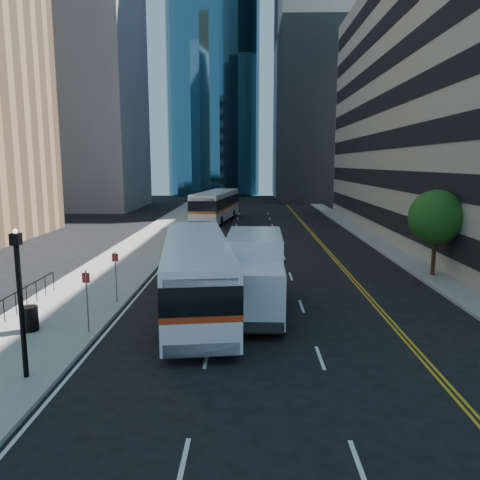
# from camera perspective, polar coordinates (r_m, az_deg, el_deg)

# --- Properties ---
(ground) EXTENTS (160.00, 160.00, 0.00)m
(ground) POSITION_cam_1_polar(r_m,az_deg,el_deg) (20.87, 6.73, -9.67)
(ground) COLOR black
(ground) RESTS_ON ground
(sidewalk_west) EXTENTS (5.00, 90.00, 0.15)m
(sidewalk_west) POSITION_cam_1_polar(r_m,az_deg,el_deg) (45.93, -9.46, 0.81)
(sidewalk_west) COLOR gray
(sidewalk_west) RESTS_ON ground
(sidewalk_east) EXTENTS (2.00, 90.00, 0.15)m
(sidewalk_east) POSITION_cam_1_polar(r_m,az_deg,el_deg) (46.46, 14.90, 0.72)
(sidewalk_east) COLOR gray
(sidewalk_east) RESTS_ON ground
(office_tower_north) EXTENTS (30.00, 28.00, 60.00)m
(office_tower_north) POSITION_cam_1_polar(r_m,az_deg,el_deg) (96.63, 14.28, 22.96)
(office_tower_north) COLOR gray
(office_tower_north) RESTS_ON ground
(glass_tower) EXTENTS (20.00, 20.00, 80.00)m
(glass_tower) POSITION_cam_1_polar(r_m,az_deg,el_deg) (110.08, -3.37, 26.88)
(glass_tower) COLOR #2A5772
(glass_tower) RESTS_ON ground
(midrise_west) EXTENTS (18.00, 18.00, 35.00)m
(midrise_west) POSITION_cam_1_polar(r_m,az_deg,el_deg) (76.97, -19.40, 16.83)
(midrise_west) COLOR gray
(midrise_west) RESTS_ON ground
(street_tree) EXTENTS (3.20, 3.20, 5.10)m
(street_tree) POSITION_cam_1_polar(r_m,az_deg,el_deg) (29.91, 22.80, 2.59)
(street_tree) COLOR #332114
(street_tree) RESTS_ON sidewalk_east
(lamp_post) EXTENTS (0.28, 0.28, 4.56)m
(lamp_post) POSITION_cam_1_polar(r_m,az_deg,el_deg) (15.86, -25.21, -6.36)
(lamp_post) COLOR black
(lamp_post) RESTS_ON sidewalk_west
(bus_front) EXTENTS (4.56, 13.14, 3.32)m
(bus_front) POSITION_cam_1_polar(r_m,az_deg,el_deg) (21.83, -5.35, -3.84)
(bus_front) COLOR white
(bus_front) RESTS_ON ground
(bus_rear) EXTENTS (4.86, 14.00, 3.54)m
(bus_rear) POSITION_cam_1_polar(r_m,az_deg,el_deg) (54.70, -2.94, 4.23)
(bus_rear) COLOR silver
(bus_rear) RESTS_ON ground
(box_truck) EXTENTS (2.71, 7.38, 3.50)m
(box_truck) POSITION_cam_1_polar(r_m,az_deg,el_deg) (21.39, 1.75, -3.98)
(box_truck) COLOR silver
(box_truck) RESTS_ON ground
(trash_can) EXTENTS (0.77, 0.77, 0.99)m
(trash_can) POSITION_cam_1_polar(r_m,az_deg,el_deg) (20.71, -24.25, -8.72)
(trash_can) COLOR black
(trash_can) RESTS_ON sidewalk_west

